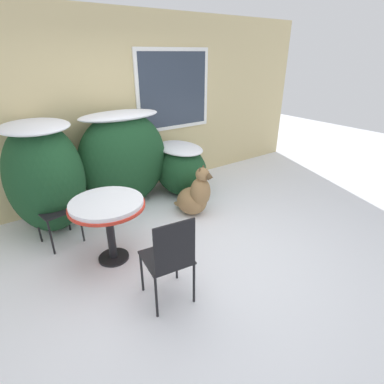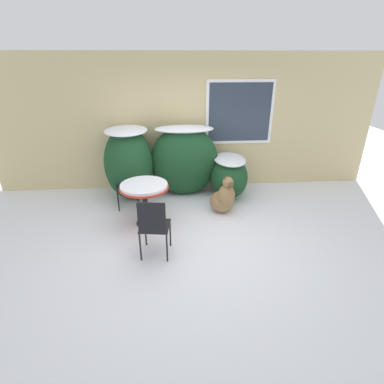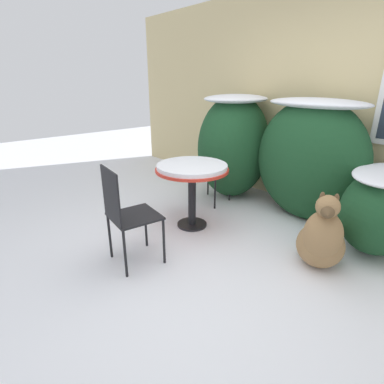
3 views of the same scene
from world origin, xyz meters
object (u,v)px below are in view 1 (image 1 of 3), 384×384
(dog, at_px, (195,196))
(patio_table, at_px, (107,210))
(patio_chair_near_table, at_px, (53,203))
(patio_chair_far_side, at_px, (170,257))

(dog, bearing_deg, patio_table, 166.75)
(patio_chair_near_table, distance_m, patio_chair_far_side, 1.83)
(patio_chair_near_table, height_order, dog, patio_chair_near_table)
(patio_chair_far_side, xyz_separation_m, dog, (1.21, 1.25, -0.24))
(patio_table, relative_size, patio_chair_near_table, 0.87)
(patio_table, relative_size, dog, 1.07)
(patio_chair_near_table, bearing_deg, dog, -25.45)
(patio_table, bearing_deg, patio_chair_near_table, 117.13)
(patio_table, height_order, dog, dog)
(patio_chair_near_table, bearing_deg, patio_chair_far_side, -81.59)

